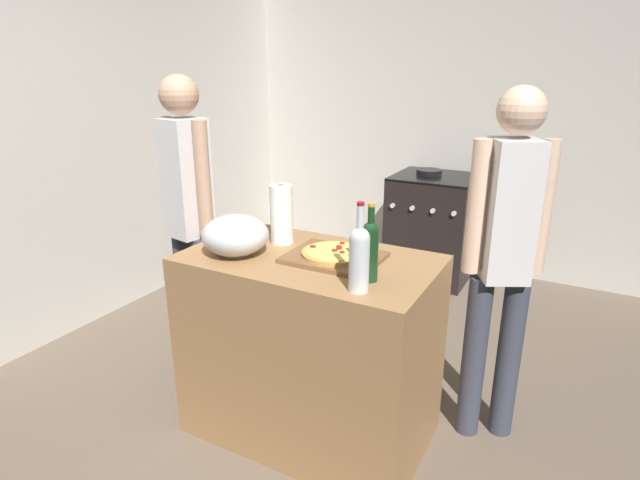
{
  "coord_description": "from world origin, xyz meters",
  "views": [
    {
      "loc": [
        1.1,
        -1.19,
        1.71
      ],
      "look_at": [
        0.05,
        0.75,
        0.96
      ],
      "focal_mm": 28.75,
      "sensor_mm": 36.0,
      "label": 1
    }
  ],
  "objects_px": {
    "wine_bottle_dark": "(370,248)",
    "stove": "(432,227)",
    "person_in_red": "(504,253)",
    "paper_towel_roll": "(282,214)",
    "pizza": "(334,253)",
    "person_in_stripes": "(189,212)",
    "mixing_bowl": "(235,235)",
    "wine_bottle_clear": "(359,256)"
  },
  "relations": [
    {
      "from": "pizza",
      "to": "person_in_red",
      "type": "height_order",
      "value": "person_in_red"
    },
    {
      "from": "mixing_bowl",
      "to": "stove",
      "type": "relative_size",
      "value": 0.33
    },
    {
      "from": "mixing_bowl",
      "to": "wine_bottle_clear",
      "type": "distance_m",
      "value": 0.65
    },
    {
      "from": "wine_bottle_clear",
      "to": "pizza",
      "type": "bearing_deg",
      "value": 132.7
    },
    {
      "from": "pizza",
      "to": "person_in_stripes",
      "type": "bearing_deg",
      "value": 171.33
    },
    {
      "from": "pizza",
      "to": "stove",
      "type": "bearing_deg",
      "value": 94.67
    },
    {
      "from": "pizza",
      "to": "wine_bottle_clear",
      "type": "distance_m",
      "value": 0.35
    },
    {
      "from": "mixing_bowl",
      "to": "paper_towel_roll",
      "type": "xyz_separation_m",
      "value": [
        0.09,
        0.24,
        0.05
      ]
    },
    {
      "from": "pizza",
      "to": "paper_towel_roll",
      "type": "bearing_deg",
      "value": 164.73
    },
    {
      "from": "wine_bottle_clear",
      "to": "person_in_stripes",
      "type": "distance_m",
      "value": 1.25
    },
    {
      "from": "pizza",
      "to": "person_in_stripes",
      "type": "height_order",
      "value": "person_in_stripes"
    },
    {
      "from": "wine_bottle_clear",
      "to": "wine_bottle_dark",
      "type": "distance_m",
      "value": 0.11
    },
    {
      "from": "paper_towel_roll",
      "to": "wine_bottle_dark",
      "type": "distance_m",
      "value": 0.59
    },
    {
      "from": "pizza",
      "to": "wine_bottle_dark",
      "type": "relative_size",
      "value": 0.9
    },
    {
      "from": "wine_bottle_clear",
      "to": "paper_towel_roll",
      "type": "bearing_deg",
      "value": 148.62
    },
    {
      "from": "paper_towel_roll",
      "to": "wine_bottle_clear",
      "type": "distance_m",
      "value": 0.65
    },
    {
      "from": "pizza",
      "to": "mixing_bowl",
      "type": "bearing_deg",
      "value": -160.1
    },
    {
      "from": "wine_bottle_dark",
      "to": "stove",
      "type": "distance_m",
      "value": 2.42
    },
    {
      "from": "paper_towel_roll",
      "to": "person_in_red",
      "type": "height_order",
      "value": "person_in_red"
    },
    {
      "from": "person_in_red",
      "to": "person_in_stripes",
      "type": "bearing_deg",
      "value": -172.07
    },
    {
      "from": "stove",
      "to": "person_in_red",
      "type": "xyz_separation_m",
      "value": [
        0.83,
        -1.8,
        0.5
      ]
    },
    {
      "from": "mixing_bowl",
      "to": "person_in_stripes",
      "type": "xyz_separation_m",
      "value": [
        -0.54,
        0.3,
        -0.04
      ]
    },
    {
      "from": "pizza",
      "to": "person_in_red",
      "type": "relative_size",
      "value": 0.17
    },
    {
      "from": "wine_bottle_dark",
      "to": "pizza",
      "type": "bearing_deg",
      "value": 148.6
    },
    {
      "from": "wine_bottle_clear",
      "to": "mixing_bowl",
      "type": "bearing_deg",
      "value": 171.34
    },
    {
      "from": "wine_bottle_dark",
      "to": "wine_bottle_clear",
      "type": "bearing_deg",
      "value": -87.94
    },
    {
      "from": "paper_towel_roll",
      "to": "person_in_red",
      "type": "distance_m",
      "value": 1.02
    },
    {
      "from": "paper_towel_roll",
      "to": "person_in_red",
      "type": "relative_size",
      "value": 0.17
    },
    {
      "from": "paper_towel_roll",
      "to": "wine_bottle_clear",
      "type": "bearing_deg",
      "value": -31.38
    },
    {
      "from": "person_in_red",
      "to": "mixing_bowl",
      "type": "bearing_deg",
      "value": -153.98
    },
    {
      "from": "person_in_stripes",
      "to": "stove",
      "type": "bearing_deg",
      "value": 69.0
    },
    {
      "from": "stove",
      "to": "paper_towel_roll",
      "type": "bearing_deg",
      "value": -93.98
    },
    {
      "from": "wine_bottle_clear",
      "to": "person_in_stripes",
      "type": "xyz_separation_m",
      "value": [
        -1.18,
        0.39,
        -0.09
      ]
    },
    {
      "from": "wine_bottle_dark",
      "to": "stove",
      "type": "bearing_deg",
      "value": 99.89
    },
    {
      "from": "paper_towel_roll",
      "to": "pizza",
      "type": "bearing_deg",
      "value": -15.27
    },
    {
      "from": "pizza",
      "to": "wine_bottle_dark",
      "type": "bearing_deg",
      "value": -31.4
    },
    {
      "from": "paper_towel_roll",
      "to": "stove",
      "type": "height_order",
      "value": "paper_towel_roll"
    },
    {
      "from": "mixing_bowl",
      "to": "paper_towel_roll",
      "type": "distance_m",
      "value": 0.26
    },
    {
      "from": "mixing_bowl",
      "to": "stove",
      "type": "distance_m",
      "value": 2.4
    },
    {
      "from": "pizza",
      "to": "mixing_bowl",
      "type": "xyz_separation_m",
      "value": [
        -0.41,
        -0.15,
        0.06
      ]
    },
    {
      "from": "mixing_bowl",
      "to": "stove",
      "type": "bearing_deg",
      "value": 84.16
    },
    {
      "from": "person_in_stripes",
      "to": "wine_bottle_dark",
      "type": "bearing_deg",
      "value": -13.48
    }
  ]
}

